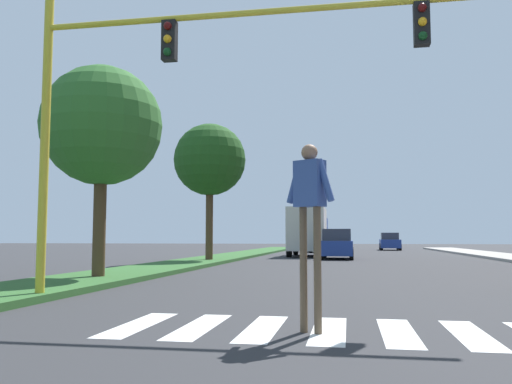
# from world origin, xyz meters

# --- Properties ---
(ground_plane) EXTENTS (140.00, 140.00, 0.00)m
(ground_plane) POSITION_xyz_m (0.00, 30.00, 0.00)
(ground_plane) COLOR #2D2D30
(crosswalk) EXTENTS (7.65, 2.20, 0.01)m
(crosswalk) POSITION_xyz_m (0.00, 8.51, 0.00)
(crosswalk) COLOR silver
(crosswalk) RESTS_ON ground_plane
(median_strip) EXTENTS (2.79, 64.00, 0.15)m
(median_strip) POSITION_xyz_m (-7.75, 28.00, 0.07)
(median_strip) COLOR #2D5B28
(median_strip) RESTS_ON ground_plane
(tree_mid) EXTENTS (3.46, 3.46, 6.04)m
(tree_mid) POSITION_xyz_m (-7.60, 15.28, 4.44)
(tree_mid) COLOR #4C3823
(tree_mid) RESTS_ON median_strip
(tree_far) EXTENTS (3.58, 3.58, 6.74)m
(tree_far) POSITION_xyz_m (-7.39, 26.55, 5.07)
(tree_far) COLOR #4C3823
(tree_far) RESTS_ON median_strip
(traffic_light_gantry) EXTENTS (8.79, 0.30, 6.00)m
(traffic_light_gantry) POSITION_xyz_m (-4.08, 10.90, 4.36)
(traffic_light_gantry) COLOR gold
(traffic_light_gantry) RESTS_ON median_strip
(pedestrian_performer) EXTENTS (0.69, 0.44, 2.49)m
(pedestrian_performer) POSITION_xyz_m (-1.12, 8.26, 1.66)
(pedestrian_performer) COLOR brown
(pedestrian_performer) RESTS_ON ground_plane
(sedan_midblock) EXTENTS (1.87, 4.35, 1.71)m
(sedan_midblock) POSITION_xyz_m (-1.28, 32.06, 0.79)
(sedan_midblock) COLOR navy
(sedan_midblock) RESTS_ON ground_plane
(sedan_distant) EXTENTS (2.17, 4.42, 1.77)m
(sedan_distant) POSITION_xyz_m (-3.00, 45.09, 0.81)
(sedan_distant) COLOR gray
(sedan_distant) RESTS_ON ground_plane
(sedan_far_horizon) EXTENTS (1.95, 4.13, 1.67)m
(sedan_far_horizon) POSITION_xyz_m (3.27, 53.64, 0.77)
(sedan_far_horizon) COLOR navy
(sedan_far_horizon) RESTS_ON ground_plane
(truck_box_delivery) EXTENTS (2.40, 6.20, 3.10)m
(truck_box_delivery) POSITION_xyz_m (-3.22, 35.99, 1.63)
(truck_box_delivery) COLOR navy
(truck_box_delivery) RESTS_ON ground_plane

